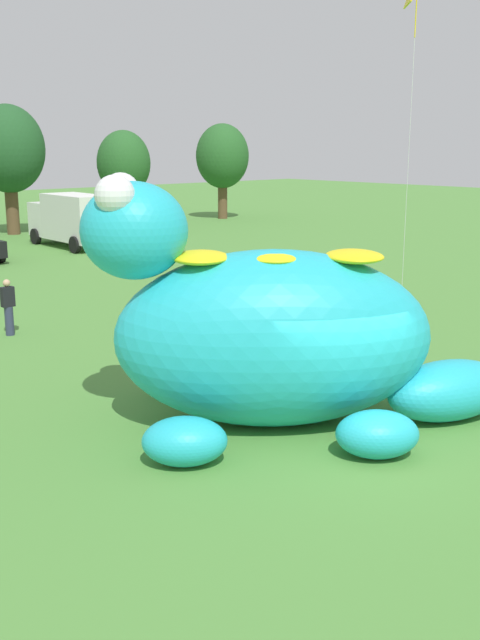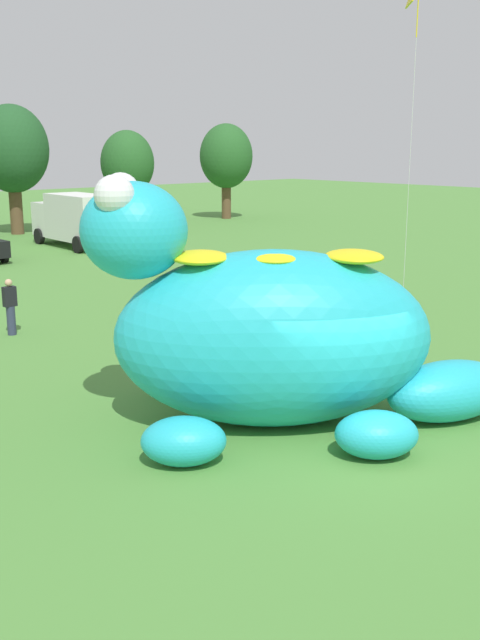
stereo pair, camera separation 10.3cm
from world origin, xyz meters
name	(u,v)px [view 1 (the left image)]	position (x,y,z in m)	size (l,w,h in m)	color
ground_plane	(352,447)	(0.00, 0.00, 0.00)	(160.00, 160.00, 0.00)	#4C8438
giant_inflatable_creature	(274,335)	(-0.20, 1.96, 1.86)	(9.49, 7.05, 5.08)	#23B2C6
box_truck	(71,218)	(10.29, 28.74, 1.60)	(2.49, 6.46, 2.95)	silver
tree_centre_right	(8,150)	(10.59, 36.70, 5.28)	(4.55, 4.55, 8.07)	brown
tree_mid_right	(124,164)	(18.73, 36.13, 4.31)	(3.71, 3.71, 6.59)	brown
tree_right	(222,157)	(27.29, 35.59, 4.69)	(4.04, 4.04, 7.17)	brown
spectator_by_cars	(8,308)	(-1.06, 12.42, 0.85)	(0.38, 0.26, 1.71)	#2D334C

